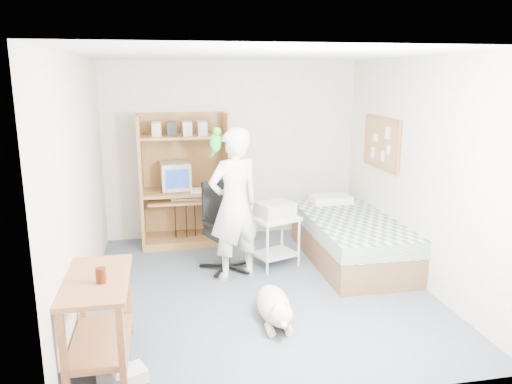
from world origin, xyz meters
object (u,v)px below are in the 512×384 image
at_px(bed, 351,239).
at_px(side_desk, 99,308).
at_px(person, 234,205).
at_px(office_chair, 225,238).
at_px(computer_hutch, 185,185).
at_px(dog, 274,306).
at_px(printer_cart, 275,233).

xyz_separation_m(bed, side_desk, (-2.85, -1.82, 0.21)).
bearing_deg(side_desk, person, 49.53).
bearing_deg(bed, office_chair, 178.13).
bearing_deg(computer_hutch, bed, -29.29).
height_order(bed, dog, bed).
xyz_separation_m(person, printer_cart, (0.54, 0.26, -0.46)).
bearing_deg(dog, computer_hutch, 107.49).
bearing_deg(dog, printer_cart, 78.84).
relative_size(dog, printer_cart, 1.51).
relative_size(side_desk, person, 0.57).
bearing_deg(dog, bed, 48.79).
distance_m(bed, person, 1.64).
bearing_deg(printer_cart, dog, -124.61).
distance_m(side_desk, dog, 1.64).
relative_size(computer_hutch, printer_cart, 2.81).
bearing_deg(side_desk, office_chair, 55.92).
distance_m(side_desk, printer_cart, 2.61).
distance_m(computer_hutch, bed, 2.35).
distance_m(computer_hutch, dog, 2.69).
distance_m(bed, office_chair, 1.59).
height_order(computer_hutch, side_desk, computer_hutch).
height_order(side_desk, office_chair, office_chair).
xyz_separation_m(side_desk, office_chair, (1.26, 1.87, -0.12)).
relative_size(person, dog, 1.80).
bearing_deg(person, side_desk, 27.90).
height_order(office_chair, person, person).
xyz_separation_m(bed, person, (-1.52, -0.25, 0.59)).
relative_size(side_desk, printer_cart, 1.56).
bearing_deg(person, computer_hutch, -92.17).
distance_m(side_desk, office_chair, 2.26).
relative_size(side_desk, dog, 1.03).
bearing_deg(side_desk, dog, 15.47).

